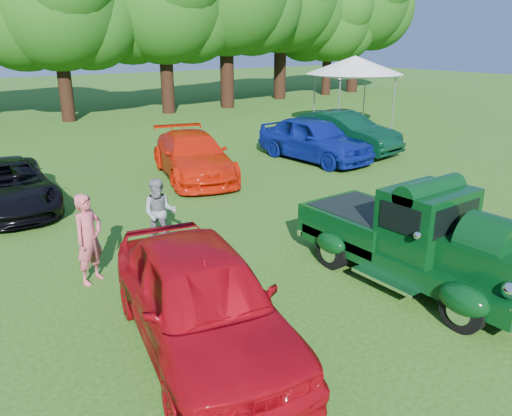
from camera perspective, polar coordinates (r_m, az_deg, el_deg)
ground at (r=8.71m, az=8.88°, el=-10.80°), size 120.00×120.00×0.00m
hero_pickup at (r=9.54m, az=17.61°, el=-3.55°), size 2.16×4.64×1.81m
red_convertible at (r=7.20m, az=-6.30°, el=-10.28°), size 2.79×4.89×1.57m
back_car_black at (r=14.54m, az=-26.56°, el=2.28°), size 2.44×4.72×1.27m
back_car_orange at (r=16.23m, az=-7.21°, el=5.95°), size 3.29×5.26×1.42m
back_car_blue at (r=18.57m, az=6.67°, el=7.86°), size 2.13×4.77×1.59m
back_car_green at (r=20.22m, az=9.76°, el=8.57°), size 2.32×4.94×1.57m
spectator_pink at (r=9.50m, az=-18.56°, el=-3.35°), size 0.74×0.65×1.69m
spectator_grey at (r=10.86m, az=-10.95°, el=-0.52°), size 0.91×0.86×1.49m
canopy_tent at (r=25.62m, az=11.21°, el=15.69°), size 5.98×5.98×3.51m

